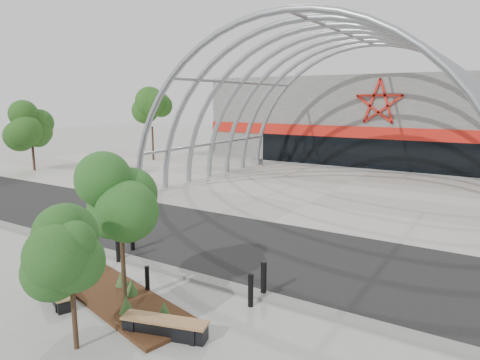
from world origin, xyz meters
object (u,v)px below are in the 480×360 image
bench_1 (165,328)px  bench_0 (58,294)px  bollard_2 (147,280)px  street_tree_0 (120,206)px  street_tree_1 (69,246)px

bench_1 → bench_0: bearing=-177.0°
bench_0 → bollard_2: bearing=43.7°
street_tree_0 → bench_1: 3.59m
bench_1 → bollard_2: (-2.14, 1.60, 0.20)m
bench_0 → bench_1: (4.03, 0.21, 0.03)m
street_tree_1 → bollard_2: size_ratio=4.16×
bench_0 → bollard_2: (1.90, 1.81, 0.23)m
street_tree_0 → street_tree_1: 2.43m
bench_1 → bollard_2: 2.67m
street_tree_1 → bench_1: bearing=46.6°
street_tree_1 → bench_0: 3.75m
street_tree_1 → bench_1: 3.16m
street_tree_0 → bench_1: (2.21, -0.74, -2.72)m
bollard_2 → street_tree_0: bearing=-95.2°
street_tree_0 → street_tree_1: street_tree_0 is taller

